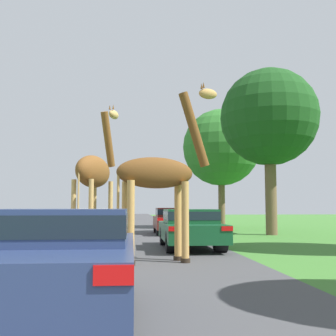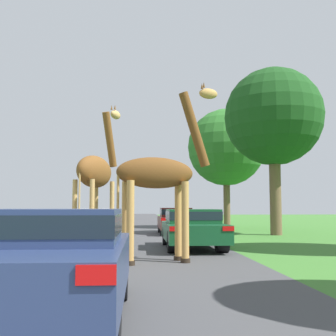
# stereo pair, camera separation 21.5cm
# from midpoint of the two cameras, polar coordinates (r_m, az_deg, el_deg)

# --- Properties ---
(road) EXTENTS (8.33, 120.00, 0.00)m
(road) POSITION_cam_midpoint_polar(r_m,az_deg,el_deg) (30.74, -5.58, -8.00)
(road) COLOR #424244
(road) RESTS_ON ground
(giraffe_near_road) EXTENTS (2.93, 1.19, 4.98)m
(giraffe_near_road) POSITION_cam_midpoint_polar(r_m,az_deg,el_deg) (11.27, -0.51, -1.38)
(giraffe_near_road) COLOR tan
(giraffe_near_road) RESTS_ON ground
(giraffe_companion) EXTENTS (1.45, 2.46, 4.93)m
(giraffe_companion) POSITION_cam_midpoint_polar(r_m,az_deg,el_deg) (13.29, -9.25, -0.77)
(giraffe_companion) COLOR tan
(giraffe_companion) RESTS_ON ground
(car_lead_maroon) EXTENTS (1.87, 4.07, 1.43)m
(car_lead_maroon) POSITION_cam_midpoint_polar(r_m,az_deg,el_deg) (5.74, -14.31, -11.99)
(car_lead_maroon) COLOR navy
(car_lead_maroon) RESTS_ON ground
(car_queue_right) EXTENTS (1.79, 4.19, 1.39)m
(car_queue_right) POSITION_cam_midpoint_polar(r_m,az_deg,el_deg) (20.49, -9.61, -7.21)
(car_queue_right) COLOR silver
(car_queue_right) RESTS_ON ground
(car_queue_left) EXTENTS (1.80, 4.36, 1.41)m
(car_queue_left) POSITION_cam_midpoint_polar(r_m,az_deg,el_deg) (23.12, 1.30, -7.03)
(car_queue_left) COLOR #561914
(car_queue_left) RESTS_ON ground
(car_far_ahead) EXTENTS (1.96, 4.66, 1.38)m
(car_far_ahead) POSITION_cam_midpoint_polar(r_m,az_deg,el_deg) (15.08, 3.74, -7.98)
(car_far_ahead) COLOR #144C28
(car_far_ahead) RESTS_ON ground
(car_rear_follower) EXTENTS (1.84, 4.13, 1.33)m
(car_rear_follower) POSITION_cam_midpoint_polar(r_m,az_deg,el_deg) (27.85, -11.57, -6.73)
(car_rear_follower) COLOR silver
(car_rear_follower) RESTS_ON ground
(tree_left_edge) EXTENTS (5.24, 5.24, 8.91)m
(tree_left_edge) POSITION_cam_midpoint_polar(r_m,az_deg,el_deg) (23.41, 14.37, 6.66)
(tree_left_edge) COLOR brown
(tree_left_edge) RESTS_ON ground
(tree_mid_field) EXTENTS (5.44, 5.44, 8.40)m
(tree_mid_field) POSITION_cam_midpoint_polar(r_m,az_deg,el_deg) (30.13, 8.08, 2.76)
(tree_mid_field) COLOR brown
(tree_mid_field) RESTS_ON ground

